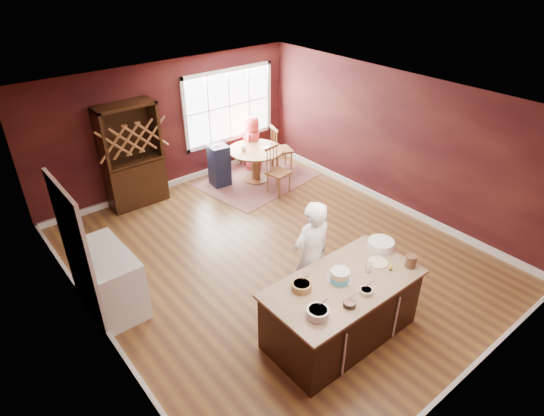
{
  "coord_description": "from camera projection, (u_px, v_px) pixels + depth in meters",
  "views": [
    {
      "loc": [
        -4.05,
        -4.9,
        4.73
      ],
      "look_at": [
        -0.13,
        -0.08,
        1.05
      ],
      "focal_mm": 30.0,
      "sensor_mm": 36.0,
      "label": 1
    }
  ],
  "objects": [
    {
      "name": "room_shell",
      "position": [
        275.0,
        187.0,
        7.19
      ],
      "size": [
        7.0,
        7.0,
        7.0
      ],
      "color": "brown",
      "rests_on": "ground"
    },
    {
      "name": "window",
      "position": [
        229.0,
        106.0,
        10.24
      ],
      "size": [
        2.36,
        0.1,
        1.66
      ],
      "primitive_type": null,
      "color": "white",
      "rests_on": "room_shell"
    },
    {
      "name": "doorway",
      "position": [
        78.0,
        257.0,
        6.14
      ],
      "size": [
        0.08,
        1.26,
        2.13
      ],
      "primitive_type": null,
      "color": "white",
      "rests_on": "room_shell"
    },
    {
      "name": "kitchen_island",
      "position": [
        341.0,
        310.0,
        6.1
      ],
      "size": [
        2.11,
        1.11,
        0.92
      ],
      "color": "black",
      "rests_on": "ground"
    },
    {
      "name": "dining_table",
      "position": [
        256.0,
        158.0,
        10.1
      ],
      "size": [
        1.23,
        1.23,
        0.75
      ],
      "color": "brown",
      "rests_on": "ground"
    },
    {
      "name": "baker",
      "position": [
        311.0,
        257.0,
        6.37
      ],
      "size": [
        0.68,
        0.47,
        1.78
      ],
      "primitive_type": "imported",
      "rotation": [
        0.0,
        0.0,
        3.07
      ],
      "color": "white",
      "rests_on": "ground"
    },
    {
      "name": "layer_cake",
      "position": [
        340.0,
        275.0,
        5.86
      ],
      "size": [
        0.35,
        0.35,
        0.14
      ],
      "primitive_type": null,
      "color": "silver",
      "rests_on": "kitchen_island"
    },
    {
      "name": "bowl_blue",
      "position": [
        318.0,
        313.0,
        5.3
      ],
      "size": [
        0.27,
        0.27,
        0.1
      ],
      "primitive_type": "cylinder",
      "color": "white",
      "rests_on": "kitchen_island"
    },
    {
      "name": "bowl_yellow",
      "position": [
        302.0,
        286.0,
        5.71
      ],
      "size": [
        0.26,
        0.26,
        0.1
      ],
      "primitive_type": "cylinder",
      "color": "olive",
      "rests_on": "kitchen_island"
    },
    {
      "name": "bowl_pink",
      "position": [
        350.0,
        304.0,
        5.46
      ],
      "size": [
        0.17,
        0.17,
        0.06
      ],
      "primitive_type": "cylinder",
      "color": "white",
      "rests_on": "kitchen_island"
    },
    {
      "name": "bowl_olive",
      "position": [
        366.0,
        291.0,
        5.65
      ],
      "size": [
        0.17,
        0.17,
        0.06
      ],
      "primitive_type": "cylinder",
      "color": "beige",
      "rests_on": "kitchen_island"
    },
    {
      "name": "drinking_glass",
      "position": [
        369.0,
        267.0,
        5.99
      ],
      "size": [
        0.08,
        0.08,
        0.16
      ],
      "primitive_type": "cylinder",
      "color": "silver",
      "rests_on": "kitchen_island"
    },
    {
      "name": "dinner_plate",
      "position": [
        378.0,
        262.0,
        6.2
      ],
      "size": [
        0.28,
        0.28,
        0.02
      ],
      "primitive_type": "cylinder",
      "color": "white",
      "rests_on": "kitchen_island"
    },
    {
      "name": "white_tub",
      "position": [
        381.0,
        245.0,
        6.46
      ],
      "size": [
        0.37,
        0.37,
        0.13
      ],
      "primitive_type": "cylinder",
      "color": "silver",
      "rests_on": "kitchen_island"
    },
    {
      "name": "stoneware_crock",
      "position": [
        411.0,
        261.0,
        6.09
      ],
      "size": [
        0.15,
        0.15,
        0.18
      ],
      "primitive_type": "cylinder",
      "color": "brown",
      "rests_on": "kitchen_island"
    },
    {
      "name": "toy_figurine",
      "position": [
        391.0,
        268.0,
        6.05
      ],
      "size": [
        0.05,
        0.05,
        0.08
      ],
      "primitive_type": null,
      "color": "yellow",
      "rests_on": "kitchen_island"
    },
    {
      "name": "rug",
      "position": [
        256.0,
        179.0,
        10.37
      ],
      "size": [
        2.66,
        2.19,
        0.01
      ],
      "primitive_type": "cube",
      "rotation": [
        0.0,
        0.0,
        0.14
      ],
      "color": "brown",
      "rests_on": "ground"
    },
    {
      "name": "chair_east",
      "position": [
        282.0,
        148.0,
        10.6
      ],
      "size": [
        0.55,
        0.56,
        1.08
      ],
      "primitive_type": null,
      "rotation": [
        0.0,
        0.0,
        1.27
      ],
      "color": "#905720",
      "rests_on": "ground"
    },
    {
      "name": "chair_south",
      "position": [
        279.0,
        171.0,
        9.59
      ],
      "size": [
        0.51,
        0.49,
        1.04
      ],
      "primitive_type": null,
      "rotation": [
        0.0,
        0.0,
        0.19
      ],
      "color": "brown",
      "rests_on": "ground"
    },
    {
      "name": "chair_north",
      "position": [
        248.0,
        146.0,
        10.91
      ],
      "size": [
        0.52,
        0.51,
        0.92
      ],
      "primitive_type": null,
      "rotation": [
        0.0,
        0.0,
        3.66
      ],
      "color": "olive",
      "rests_on": "ground"
    },
    {
      "name": "seated_woman",
      "position": [
        253.0,
        143.0,
        10.57
      ],
      "size": [
        0.74,
        0.65,
        1.28
      ],
      "primitive_type": "imported",
      "rotation": [
        0.0,
        0.0,
        3.61
      ],
      "color": "#D0363A",
      "rests_on": "ground"
    },
    {
      "name": "high_chair",
      "position": [
        219.0,
        165.0,
        9.94
      ],
      "size": [
        0.44,
        0.44,
        0.97
      ],
      "primitive_type": null,
      "rotation": [
        0.0,
        0.0,
        -0.13
      ],
      "color": "black",
      "rests_on": "ground"
    },
    {
      "name": "toddler",
      "position": [
        218.0,
        150.0,
        9.79
      ],
      "size": [
        0.18,
        0.14,
        0.26
      ],
      "primitive_type": null,
      "color": "#8CA5BF",
      "rests_on": "high_chair"
    },
    {
      "name": "table_plate",
      "position": [
        266.0,
        148.0,
        10.05
      ],
      "size": [
        0.19,
        0.19,
        0.01
      ],
      "primitive_type": "cylinder",
      "color": "beige",
      "rests_on": "dining_table"
    },
    {
      "name": "table_cup",
      "position": [
        243.0,
        148.0,
        9.92
      ],
      "size": [
        0.15,
        0.15,
        0.1
      ],
      "primitive_type": "imported",
      "rotation": [
        0.0,
        0.0,
        -0.23
      ],
      "color": "white",
      "rests_on": "dining_table"
    },
    {
      "name": "hutch",
      "position": [
        132.0,
        156.0,
        8.94
      ],
      "size": [
        1.15,
        0.48,
        2.11
      ],
      "primitive_type": "cube",
      "color": "#402411",
      "rests_on": "ground"
    },
    {
      "name": "washer",
      "position": [
        118.0,
        291.0,
        6.39
      ],
      "size": [
        0.65,
        0.63,
        0.94
      ],
      "primitive_type": "cube",
      "color": "silver",
      "rests_on": "ground"
    },
    {
      "name": "dryer",
      "position": [
        101.0,
        269.0,
        6.82
      ],
      "size": [
        0.64,
        0.62,
        0.93
      ],
      "primitive_type": "cube",
      "color": "white",
      "rests_on": "ground"
    }
  ]
}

